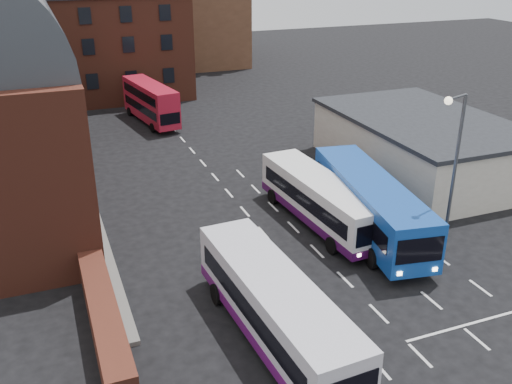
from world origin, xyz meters
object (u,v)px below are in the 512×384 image
object	(u,v)px
pedestrian_beige	(272,342)
bus_red_double	(151,102)
bus_white_inbound	(320,198)
bus_blue	(370,202)
bus_white_outbound	(275,305)
street_lamp	(453,161)

from	to	relation	value
pedestrian_beige	bus_red_double	bearing A→B (deg)	-97.12
bus_white_inbound	bus_blue	size ratio (longest dim) A/B	0.88
bus_white_outbound	bus_blue	distance (m)	11.86
bus_red_double	pedestrian_beige	world-z (taller)	bus_red_double
bus_white_inbound	street_lamp	bearing A→B (deg)	124.81
bus_red_double	pedestrian_beige	distance (m)	36.10
bus_white_inbound	pedestrian_beige	size ratio (longest dim) A/B	7.04
bus_blue	bus_red_double	xyz separation A→B (m)	(-7.36, 27.61, 0.02)
bus_blue	bus_white_outbound	bearing A→B (deg)	47.60
street_lamp	pedestrian_beige	bearing A→B (deg)	-159.22
bus_blue	bus_red_double	bearing A→B (deg)	-66.05
pedestrian_beige	street_lamp	bearing A→B (deg)	-162.41
street_lamp	bus_white_outbound	bearing A→B (deg)	-162.66
bus_white_outbound	pedestrian_beige	xyz separation A→B (m)	(-0.56, -1.00, -1.06)
bus_white_outbound	bus_white_inbound	bearing A→B (deg)	50.21
bus_blue	pedestrian_beige	xyz separation A→B (m)	(-9.83, -8.39, -1.21)
street_lamp	pedestrian_beige	xyz separation A→B (m)	(-12.21, -4.63, -4.76)
bus_red_double	bus_white_inbound	bearing A→B (deg)	92.11
bus_white_outbound	street_lamp	distance (m)	12.75
bus_red_double	street_lamp	world-z (taller)	street_lamp
street_lamp	pedestrian_beige	distance (m)	13.90
bus_white_outbound	bus_blue	bearing A→B (deg)	35.40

